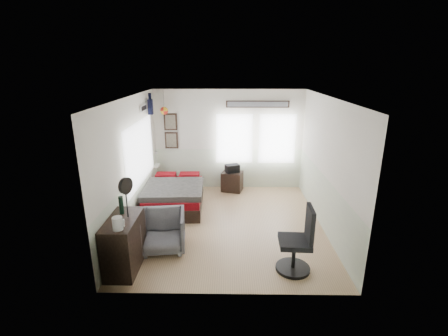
{
  "coord_description": "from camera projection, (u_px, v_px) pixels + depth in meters",
  "views": [
    {
      "loc": [
        0.0,
        -6.33,
        3.31
      ],
      "look_at": [
        -0.1,
        0.4,
        1.15
      ],
      "focal_mm": 26.0,
      "sensor_mm": 36.0,
      "label": 1
    }
  ],
  "objects": [
    {
      "name": "bed",
      "position": [
        175.0,
        195.0,
        7.83
      ],
      "size": [
        1.42,
        1.92,
        0.6
      ],
      "rotation": [
        0.0,
        0.0,
        0.04
      ],
      "color": "black",
      "rests_on": "ground_plane"
    },
    {
      "name": "bottle",
      "position": [
        121.0,
        205.0,
        5.43
      ],
      "size": [
        0.08,
        0.08,
        0.31
      ],
      "primitive_type": "cylinder",
      "color": "black",
      "rests_on": "dresser"
    },
    {
      "name": "ground_plane",
      "position": [
        228.0,
        224.0,
        7.04
      ],
      "size": [
        4.0,
        4.5,
        0.01
      ],
      "primitive_type": "cube",
      "color": "tan"
    },
    {
      "name": "kettle",
      "position": [
        118.0,
        224.0,
        4.92
      ],
      "size": [
        0.18,
        0.16,
        0.21
      ],
      "rotation": [
        0.0,
        0.0,
        0.32
      ],
      "color": "silver",
      "rests_on": "dresser"
    },
    {
      "name": "dresser",
      "position": [
        124.0,
        243.0,
        5.42
      ],
      "size": [
        0.48,
        1.0,
        0.9
      ],
      "primitive_type": "cube",
      "color": "black",
      "rests_on": "ground_plane"
    },
    {
      "name": "room_shell",
      "position": [
        225.0,
        150.0,
        6.72
      ],
      "size": [
        4.02,
        4.52,
        2.71
      ],
      "color": "beige",
      "rests_on": "ground_plane"
    },
    {
      "name": "nightstand",
      "position": [
        232.0,
        181.0,
        8.83
      ],
      "size": [
        0.62,
        0.55,
        0.53
      ],
      "primitive_type": "cube",
      "rotation": [
        0.0,
        0.0,
        -0.26
      ],
      "color": "black",
      "rests_on": "ground_plane"
    },
    {
      "name": "stand_fan",
      "position": [
        126.0,
        186.0,
        5.2
      ],
      "size": [
        0.17,
        0.27,
        0.69
      ],
      "rotation": [
        0.0,
        0.0,
        -0.4
      ],
      "color": "black",
      "rests_on": "dresser"
    },
    {
      "name": "task_chair",
      "position": [
        298.0,
        245.0,
        5.33
      ],
      "size": [
        0.57,
        0.57,
        1.15
      ],
      "rotation": [
        0.0,
        0.0,
        -0.05
      ],
      "color": "black",
      "rests_on": "ground_plane"
    },
    {
      "name": "black_bag",
      "position": [
        232.0,
        168.0,
        8.71
      ],
      "size": [
        0.42,
        0.35,
        0.21
      ],
      "primitive_type": "cube",
      "rotation": [
        0.0,
        0.0,
        0.38
      ],
      "color": "black",
      "rests_on": "nightstand"
    },
    {
      "name": "armchair",
      "position": [
        163.0,
        231.0,
        5.99
      ],
      "size": [
        0.87,
        0.89,
        0.73
      ],
      "primitive_type": "imported",
      "rotation": [
        0.0,
        0.0,
        0.12
      ],
      "color": "slate",
      "rests_on": "ground_plane"
    },
    {
      "name": "wall_decor",
      "position": [
        186.0,
        114.0,
        8.28
      ],
      "size": [
        3.55,
        1.32,
        1.44
      ],
      "color": "black",
      "rests_on": "room_shell"
    }
  ]
}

